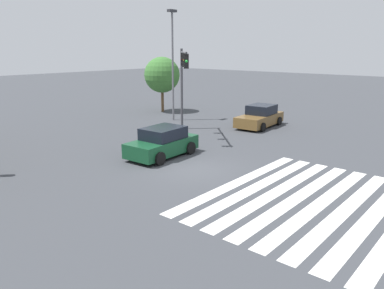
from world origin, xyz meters
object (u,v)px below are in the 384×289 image
car_0 (260,117)px  tree_corner_a (162,75)px  car_2 (162,143)px  traffic_signal_mast (183,72)px  street_light_pole_a (173,57)px

car_0 → tree_corner_a: 11.17m
tree_corner_a → car_2: bearing=-135.1°
car_0 → traffic_signal_mast: bearing=-27.9°
car_2 → street_light_pole_a: 11.92m
car_0 → tree_corner_a: (0.20, 10.83, 2.72)m
street_light_pole_a → tree_corner_a: bearing=56.2°
traffic_signal_mast → car_0: size_ratio=1.20×
street_light_pole_a → tree_corner_a: (2.56, 3.83, -1.78)m
traffic_signal_mast → car_2: size_ratio=1.34×
tree_corner_a → car_0: bearing=-91.1°
traffic_signal_mast → car_0: bearing=111.6°
car_0 → car_2: size_ratio=1.12×
traffic_signal_mast → car_2: (-4.81, -2.72, -3.59)m
traffic_signal_mast → car_2: traffic_signal_mast is taller
car_0 → car_2: car_0 is taller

